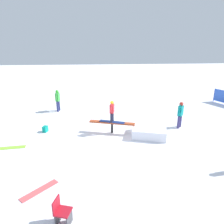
% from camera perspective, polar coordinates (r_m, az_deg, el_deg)
% --- Properties ---
extents(ground_plane, '(60.00, 60.00, 0.00)m').
position_cam_1_polar(ground_plane, '(12.56, 0.00, -5.43)').
color(ground_plane, white).
extents(rail_feature, '(2.56, 0.93, 0.66)m').
position_cam_1_polar(rail_feature, '(12.33, 0.00, -3.04)').
color(rail_feature, black).
rests_on(rail_feature, ground).
extents(snow_kicker_ramp, '(2.12, 1.91, 0.52)m').
position_cam_1_polar(snow_kicker_ramp, '(12.26, 9.73, -5.03)').
color(snow_kicker_ramp, white).
rests_on(snow_kicker_ramp, ground).
extents(main_rider_on_rail, '(1.45, 0.72, 1.25)m').
position_cam_1_polar(main_rider_on_rail, '(12.08, 0.00, -0.01)').
color(main_rider_on_rail, navy).
rests_on(main_rider_on_rail, rail_feature).
extents(bystander_teal, '(0.51, 0.57, 1.61)m').
position_cam_1_polar(bystander_teal, '(13.53, 17.42, -0.34)').
color(bystander_teal, navy).
rests_on(bystander_teal, ground).
extents(bystander_green, '(0.28, 0.65, 1.58)m').
position_cam_1_polar(bystander_green, '(16.25, -14.01, 3.22)').
color(bystander_green, navy).
rests_on(bystander_green, ground).
extents(loose_snowboard_coral, '(1.22, 1.23, 0.02)m').
position_cam_1_polar(loose_snowboard_coral, '(8.76, -18.39, -18.84)').
color(loose_snowboard_coral, '#EA595C').
rests_on(loose_snowboard_coral, ground).
extents(loose_snowboard_lime, '(1.56, 0.45, 0.02)m').
position_cam_1_polar(loose_snowboard_lime, '(12.08, -25.26, -8.47)').
color(loose_snowboard_lime, '#94D639').
rests_on(loose_snowboard_lime, ground).
extents(folding_chair, '(0.54, 0.54, 0.88)m').
position_cam_1_polar(folding_chair, '(7.17, -13.04, -24.22)').
color(folding_chair, '#3F3F44').
rests_on(folding_chair, ground).
extents(backpack_on_snow, '(0.31, 0.36, 0.34)m').
position_cam_1_polar(backpack_on_snow, '(13.18, -17.06, -4.28)').
color(backpack_on_snow, '#0D9A86').
rests_on(backpack_on_snow, ground).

